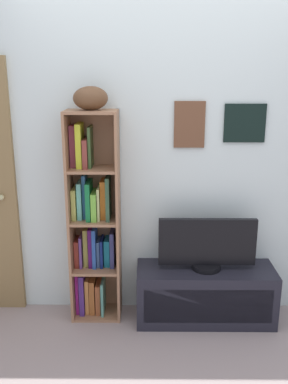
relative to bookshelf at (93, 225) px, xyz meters
name	(u,v)px	position (x,y,z in m)	size (l,w,h in m)	color
back_wall	(169,163)	(0.59, 0.13, 0.46)	(4.80, 0.08, 2.43)	silver
bookshelf	(93,225)	(0.00, 0.00, 0.00)	(0.38, 0.27, 1.64)	#966A4B
football	(91,98)	(0.02, -0.03, 0.96)	(0.25, 0.17, 0.17)	brown
tv_stand	(205,294)	(0.88, -0.09, -0.54)	(1.07, 0.38, 0.43)	black
television	(207,245)	(0.88, -0.09, -0.12)	(0.74, 0.22, 0.41)	black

